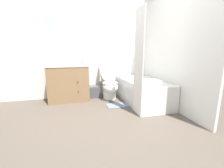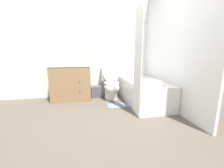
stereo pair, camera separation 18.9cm
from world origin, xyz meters
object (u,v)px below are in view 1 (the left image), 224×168
at_px(sink_faucet, 68,63).
at_px(bath_mat, 118,105).
at_px(toilet, 109,84).
at_px(bathtub, 142,91).
at_px(hand_towel_folded, 52,64).
at_px(tissue_box, 80,62).
at_px(soap_dispenser, 83,62).
at_px(bath_towel_folded, 150,83).
at_px(wastebasket, 94,92).
at_px(vanity_cabinet, 69,83).

relative_size(sink_faucet, bath_mat, 0.30).
distance_m(toilet, bath_mat, 0.67).
height_order(bathtub, hand_towel_folded, hand_towel_folded).
xyz_separation_m(bathtub, bath_mat, (-0.61, -0.12, -0.25)).
xyz_separation_m(tissue_box, soap_dispenser, (0.06, -0.07, 0.02)).
bearing_deg(soap_dispenser, sink_faucet, 157.35).
height_order(bathtub, bath_towel_folded, bath_towel_folded).
height_order(sink_faucet, hand_towel_folded, sink_faucet).
bearing_deg(bath_towel_folded, toilet, 118.57).
height_order(bathtub, wastebasket, bathtub).
relative_size(tissue_box, bath_towel_folded, 0.37).
xyz_separation_m(soap_dispenser, bath_towel_folded, (1.15, -1.13, -0.34)).
bearing_deg(toilet, wastebasket, 152.55).
relative_size(sink_faucet, tissue_box, 1.13).
bearing_deg(bath_mat, wastebasket, 118.22).
bearing_deg(vanity_cabinet, bath_mat, -33.31).
bearing_deg(toilet, bath_mat, -84.53).
xyz_separation_m(vanity_cabinet, sink_faucet, (-0.00, 0.18, 0.45)).
height_order(toilet, bath_mat, toilet).
height_order(vanity_cabinet, tissue_box, tissue_box).
bearing_deg(bath_towel_folded, sink_faucet, 139.59).
bearing_deg(bath_towel_folded, tissue_box, 135.20).
bearing_deg(bath_mat, toilet, 95.47).
xyz_separation_m(vanity_cabinet, hand_towel_folded, (-0.31, -0.13, 0.44)).
bearing_deg(bath_mat, vanity_cabinet, 146.69).
height_order(sink_faucet, wastebasket, sink_faucet).
distance_m(wastebasket, bath_towel_folded, 1.54).
relative_size(hand_towel_folded, bath_mat, 0.47).
distance_m(sink_faucet, bath_towel_folded, 1.99).
bearing_deg(tissue_box, bath_mat, -46.87).
relative_size(wastebasket, hand_towel_folded, 1.25).
distance_m(sink_faucet, wastebasket, 0.95).
bearing_deg(tissue_box, vanity_cabinet, -159.80).
distance_m(wastebasket, tissue_box, 0.81).
height_order(toilet, hand_towel_folded, hand_towel_folded).
bearing_deg(bath_towel_folded, wastebasket, 127.05).
xyz_separation_m(hand_towel_folded, bath_towel_folded, (1.80, -0.96, -0.31)).
bearing_deg(soap_dispenser, vanity_cabinet, -174.49).
height_order(tissue_box, bath_towel_folded, tissue_box).
xyz_separation_m(wastebasket, bath_mat, (0.40, -0.75, -0.13)).
bearing_deg(vanity_cabinet, toilet, -5.54).
xyz_separation_m(wastebasket, tissue_box, (-0.32, 0.02, 0.74)).
height_order(wastebasket, hand_towel_folded, hand_towel_folded).
bearing_deg(bathtub, toilet, 145.95).
bearing_deg(soap_dispenser, bath_towel_folded, -44.52).
xyz_separation_m(hand_towel_folded, bath_mat, (1.31, -0.53, -0.86)).
relative_size(wastebasket, soap_dispenser, 2.02).
height_order(sink_faucet, bath_towel_folded, sink_faucet).
height_order(sink_faucet, bathtub, sink_faucet).
distance_m(sink_faucet, soap_dispenser, 0.38).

